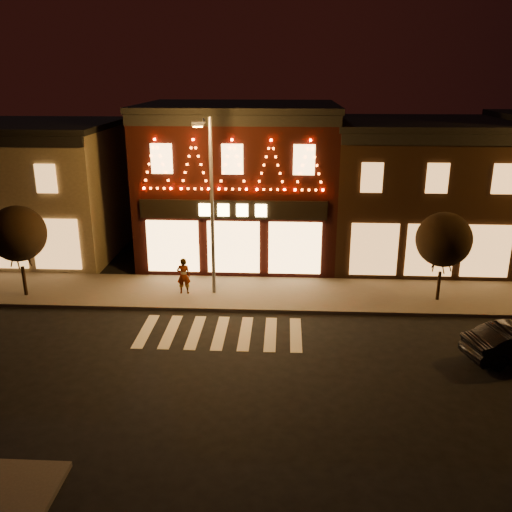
{
  "coord_description": "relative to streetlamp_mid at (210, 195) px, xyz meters",
  "views": [
    {
      "loc": [
        2.49,
        -15.79,
        9.89
      ],
      "look_at": [
        1.42,
        4.0,
        3.25
      ],
      "focal_mm": 38.8,
      "sensor_mm": 36.0,
      "label": 1
    }
  ],
  "objects": [
    {
      "name": "ground",
      "position": [
        0.77,
        -7.64,
        -4.81
      ],
      "size": [
        120.0,
        120.0,
        0.0
      ],
      "primitive_type": "plane",
      "color": "black",
      "rests_on": "ground"
    },
    {
      "name": "sidewalk_far",
      "position": [
        2.77,
        0.36,
        -4.73
      ],
      "size": [
        44.0,
        4.0,
        0.15
      ],
      "primitive_type": "cube",
      "color": "#47423D",
      "rests_on": "ground"
    },
    {
      "name": "building_left",
      "position": [
        -12.23,
        6.35,
        -1.14
      ],
      "size": [
        12.2,
        8.28,
        7.3
      ],
      "color": "#6B614C",
      "rests_on": "ground"
    },
    {
      "name": "building_pulp",
      "position": [
        0.77,
        6.33,
        -0.64
      ],
      "size": [
        10.2,
        8.34,
        8.3
      ],
      "color": "black",
      "rests_on": "ground"
    },
    {
      "name": "building_right_a",
      "position": [
        10.27,
        6.35,
        -1.04
      ],
      "size": [
        9.2,
        8.28,
        7.5
      ],
      "color": "#352012",
      "rests_on": "ground"
    },
    {
      "name": "streetlamp_mid",
      "position": [
        0.0,
        0.0,
        0.0
      ],
      "size": [
        0.62,
        1.82,
        7.93
      ],
      "rotation": [
        0.0,
        0.0,
        0.17
      ],
      "color": "#59595E",
      "rests_on": "sidewalk_far"
    },
    {
      "name": "tree_left",
      "position": [
        -8.55,
        -0.53,
        -1.74
      ],
      "size": [
        2.49,
        2.49,
        4.16
      ],
      "rotation": [
        0.0,
        0.0,
        0.15
      ],
      "color": "black",
      "rests_on": "sidewalk_far"
    },
    {
      "name": "tree_right",
      "position": [
        10.17,
        -0.07,
        -1.85
      ],
      "size": [
        2.4,
        2.4,
        4.01
      ],
      "rotation": [
        0.0,
        0.0,
        0.03
      ],
      "color": "black",
      "rests_on": "sidewalk_far"
    },
    {
      "name": "pedestrian",
      "position": [
        -1.33,
        0.06,
        -3.81
      ],
      "size": [
        0.64,
        0.44,
        1.7
      ],
      "primitive_type": "imported",
      "rotation": [
        0.0,
        0.0,
        3.2
      ],
      "color": "gray",
      "rests_on": "sidewalk_far"
    }
  ]
}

